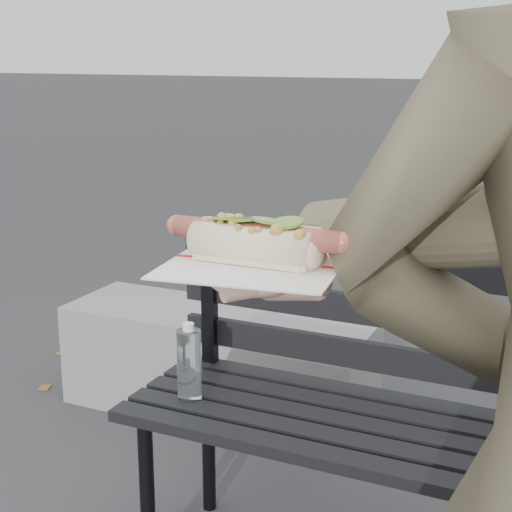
# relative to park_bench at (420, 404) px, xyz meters

# --- Properties ---
(park_bench) EXTENTS (1.50, 0.44, 0.88)m
(park_bench) POSITION_rel_park_bench_xyz_m (0.00, 0.00, 0.00)
(park_bench) COLOR black
(park_bench) RESTS_ON ground
(concrete_block) EXTENTS (1.20, 0.40, 0.40)m
(concrete_block) POSITION_rel_park_bench_xyz_m (-0.95, 0.72, -0.32)
(concrete_block) COLOR slate
(concrete_block) RESTS_ON ground
(held_hotdog) EXTENTS (0.62, 0.30, 0.20)m
(held_hotdog) POSITION_rel_park_bench_xyz_m (0.23, -0.97, 0.66)
(held_hotdog) COLOR #4C4733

